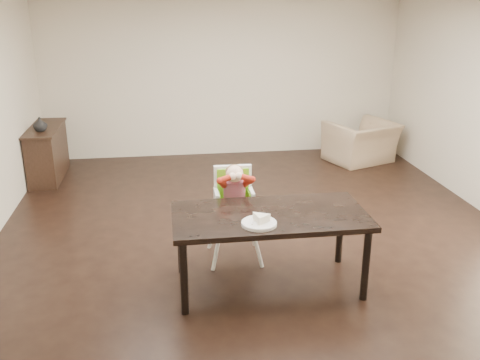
# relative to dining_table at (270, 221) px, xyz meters

# --- Properties ---
(ground) EXTENTS (7.00, 7.00, 0.00)m
(ground) POSITION_rel_dining_table_xyz_m (0.08, 1.03, -0.67)
(ground) COLOR black
(ground) RESTS_ON ground
(room_walls) EXTENTS (6.02, 7.02, 2.71)m
(room_walls) POSITION_rel_dining_table_xyz_m (0.08, 1.03, 1.18)
(room_walls) COLOR beige
(room_walls) RESTS_ON ground
(dining_table) EXTENTS (1.80, 0.90, 0.75)m
(dining_table) POSITION_rel_dining_table_xyz_m (0.00, 0.00, 0.00)
(dining_table) COLOR black
(dining_table) RESTS_ON ground
(high_chair) EXTENTS (0.44, 0.44, 1.04)m
(high_chair) POSITION_rel_dining_table_xyz_m (-0.25, 0.64, 0.06)
(high_chair) COLOR white
(high_chair) RESTS_ON ground
(plate) EXTENTS (0.38, 0.38, 0.09)m
(plate) POSITION_rel_dining_table_xyz_m (-0.14, -0.23, 0.11)
(plate) COLOR white
(plate) RESTS_ON dining_table
(armchair) EXTENTS (1.19, 0.98, 0.89)m
(armchair) POSITION_rel_dining_table_xyz_m (2.28, 3.72, -0.22)
(armchair) COLOR tan
(armchair) RESTS_ON ground
(sideboard) EXTENTS (0.44, 1.26, 0.79)m
(sideboard) POSITION_rel_dining_table_xyz_m (-2.70, 3.60, -0.27)
(sideboard) COLOR black
(sideboard) RESTS_ON ground
(vase) EXTENTS (0.24, 0.25, 0.20)m
(vase) POSITION_rel_dining_table_xyz_m (-2.70, 3.36, 0.22)
(vase) COLOR #99999E
(vase) RESTS_ON sideboard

